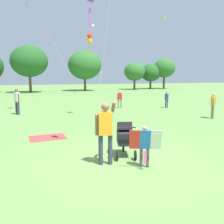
# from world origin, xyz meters

# --- Properties ---
(ground_plane) EXTENTS (120.00, 120.00, 0.00)m
(ground_plane) POSITION_xyz_m (0.00, 0.00, 0.00)
(ground_plane) COLOR #668E47
(treeline_distant) EXTENTS (33.97, 7.05, 6.50)m
(treeline_distant) POSITION_xyz_m (4.22, 31.34, 3.78)
(treeline_distant) COLOR brown
(treeline_distant) RESTS_ON ground
(child_with_butterfly_kite) EXTENTS (0.80, 0.52, 1.11)m
(child_with_butterfly_kite) POSITION_xyz_m (0.36, -0.65, 0.68)
(child_with_butterfly_kite) COLOR #4C4C51
(child_with_butterfly_kite) RESTS_ON ground
(person_adult_flyer) EXTENTS (0.62, 0.50, 1.74)m
(person_adult_flyer) POSITION_xyz_m (-0.52, -0.08, 1.00)
(person_adult_flyer) COLOR #33384C
(person_adult_flyer) RESTS_ON ground
(stroller) EXTENTS (0.71, 1.12, 1.03)m
(stroller) POSITION_xyz_m (0.24, 0.41, 0.61)
(stroller) COLOR black
(stroller) RESTS_ON ground
(kite_orange_delta) EXTENTS (2.55, 1.60, 4.77)m
(kite_orange_delta) POSITION_xyz_m (1.07, 7.73, 4.43)
(kite_orange_delta) COLOR red
(kite_orange_delta) RESTS_ON ground
(person_red_shirt) EXTENTS (0.36, 0.45, 1.61)m
(person_red_shirt) POSITION_xyz_m (-3.03, 9.67, 0.95)
(person_red_shirt) COLOR #33384C
(person_red_shirt) RESTS_ON ground
(person_couple_left) EXTENTS (0.37, 0.28, 1.28)m
(person_couple_left) POSITION_xyz_m (4.00, 10.42, 0.75)
(person_couple_left) COLOR #7F705B
(person_couple_left) RESTS_ON ground
(person_kid_running) EXTENTS (0.31, 0.42, 1.43)m
(person_kid_running) POSITION_xyz_m (7.29, 4.60, 0.84)
(person_kid_running) COLOR #7F705B
(person_kid_running) RESTS_ON ground
(person_back_turned) EXTENTS (0.18, 0.39, 1.21)m
(person_back_turned) POSITION_xyz_m (7.31, 9.33, 0.71)
(person_back_turned) COLOR #33384C
(person_back_turned) RESTS_ON ground
(picnic_blanket) EXTENTS (1.40, 1.04, 0.02)m
(picnic_blanket) POSITION_xyz_m (-1.76, 3.33, 0.01)
(picnic_blanket) COLOR #CC3D3D
(picnic_blanket) RESTS_ON ground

